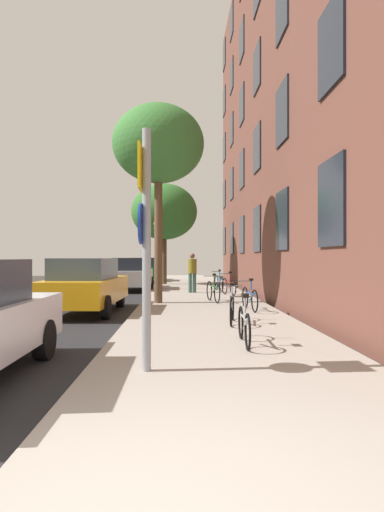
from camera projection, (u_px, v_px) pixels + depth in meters
ground_plane at (114, 298)px, 17.38m from camera, size 41.80×41.80×0.00m
road_asphalt at (62, 298)px, 17.32m from camera, size 7.00×38.00×0.01m
sidewalk at (199, 296)px, 17.48m from camera, size 4.20×38.00×0.12m
building_facade at (264, 84)px, 17.08m from camera, size 0.56×27.00×17.23m
sign_post at (145, 233)px, 5.75m from camera, size 0.15×0.60×3.28m
traffic_light at (159, 238)px, 20.57m from camera, size 0.43×0.24×3.62m
tree_near at (158, 145)px, 14.36m from camera, size 3.10×3.10×6.69m
tree_far at (164, 212)px, 24.42m from camera, size 3.79×3.79×5.77m
bicycle_0 at (244, 324)px, 7.49m from camera, size 0.42×1.63×0.91m
bicycle_1 at (232, 307)px, 9.89m from camera, size 0.44×1.61×0.95m
bicycle_2 at (250, 298)px, 12.31m from camera, size 0.42×1.68×0.93m
bicycle_3 at (213, 291)px, 14.69m from camera, size 0.48×1.68×0.98m
bicycle_4 at (229, 286)px, 17.11m from camera, size 0.52×1.71×0.97m
bicycle_5 at (219, 282)px, 19.50m from camera, size 0.42×1.64×0.98m
pedestrian_0 at (192, 270)px, 18.53m from camera, size 0.44×0.44×1.72m
car_1 at (86, 285)px, 12.56m from camera, size 1.95×4.39×1.62m
car_2 at (132, 274)px, 20.87m from camera, size 1.94×4.05×1.62m
car_3 at (145, 270)px, 28.12m from camera, size 1.86×4.01×1.62m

